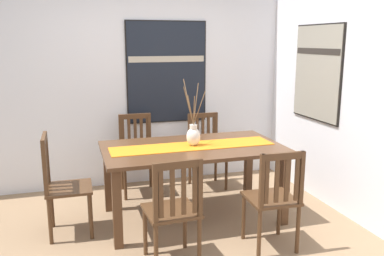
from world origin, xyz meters
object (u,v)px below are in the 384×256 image
(dining_table, at_px, (193,156))
(chair_3, at_px, (206,148))
(chair_1, at_px, (62,184))
(chair_4, at_px, (173,210))
(painting_on_side_wall, at_px, (318,73))
(painting_on_back_wall, at_px, (167,72))
(chair_2, at_px, (274,197))
(centerpiece_vase, at_px, (193,135))
(chair_0, at_px, (137,152))

(dining_table, relative_size, chair_3, 1.97)
(chair_1, distance_m, chair_4, 1.21)
(dining_table, relative_size, painting_on_side_wall, 1.68)
(painting_on_back_wall, bearing_deg, dining_table, -91.53)
(chair_2, xyz_separation_m, chair_4, (-0.91, -0.00, 0.00))
(chair_2, bearing_deg, chair_4, -179.69)
(chair_1, bearing_deg, centerpiece_vase, 0.63)
(chair_1, bearing_deg, chair_2, -25.47)
(chair_1, relative_size, chair_3, 1.07)
(dining_table, bearing_deg, chair_0, 115.15)
(centerpiece_vase, xyz_separation_m, chair_3, (0.43, 0.86, -0.40))
(chair_2, bearing_deg, chair_3, 91.20)
(painting_on_back_wall, bearing_deg, chair_2, -77.87)
(chair_3, bearing_deg, chair_2, -88.80)
(chair_3, height_order, painting_on_side_wall, painting_on_side_wall)
(painting_on_side_wall, bearing_deg, dining_table, -172.65)
(chair_4, relative_size, painting_on_side_wall, 0.86)
(centerpiece_vase, bearing_deg, painting_on_back_wall, 88.94)
(centerpiece_vase, height_order, chair_3, centerpiece_vase)
(chair_1, bearing_deg, dining_table, 0.23)
(chair_1, xyz_separation_m, chair_4, (0.86, -0.85, -0.01))
(chair_1, relative_size, painting_on_side_wall, 0.91)
(dining_table, bearing_deg, chair_3, 63.01)
(painting_on_side_wall, bearing_deg, chair_2, -135.52)
(chair_1, bearing_deg, painting_on_side_wall, 4.13)
(dining_table, relative_size, chair_4, 1.94)
(centerpiece_vase, distance_m, painting_on_side_wall, 1.65)
(chair_3, distance_m, chair_4, 1.93)
(chair_3, bearing_deg, dining_table, -116.99)
(chair_0, distance_m, chair_4, 1.76)
(chair_0, bearing_deg, centerpiece_vase, -64.09)
(chair_3, bearing_deg, centerpiece_vase, -116.70)
(painting_on_side_wall, bearing_deg, centerpiece_vase, -172.94)
(chair_4, height_order, painting_on_side_wall, painting_on_side_wall)
(chair_0, height_order, painting_on_side_wall, painting_on_side_wall)
(painting_on_back_wall, bearing_deg, painting_on_side_wall, -34.39)
(dining_table, xyz_separation_m, chair_1, (-1.29, -0.01, -0.16))
(chair_2, xyz_separation_m, painting_on_back_wall, (-0.45, 2.08, 0.94))
(chair_0, relative_size, chair_3, 1.03)
(chair_3, bearing_deg, painting_on_side_wall, -31.40)
(chair_2, bearing_deg, painting_on_side_wall, 44.48)
(chair_1, bearing_deg, painting_on_back_wall, 43.23)
(dining_table, height_order, chair_0, chair_0)
(centerpiece_vase, relative_size, chair_0, 0.70)
(chair_2, distance_m, chair_4, 0.91)
(centerpiece_vase, relative_size, painting_on_back_wall, 0.52)
(chair_2, relative_size, painting_on_back_wall, 0.72)
(chair_4, distance_m, painting_on_back_wall, 2.33)
(dining_table, xyz_separation_m, chair_4, (-0.42, -0.85, -0.18))
(chair_0, relative_size, painting_on_side_wall, 0.88)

